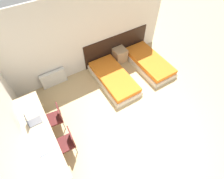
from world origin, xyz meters
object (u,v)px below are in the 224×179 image
Objects in this scene: bed_near_door at (149,62)px; nightstand at (120,55)px; laptop at (32,121)px; bed_near_window at (114,79)px; chair_near_notebook at (67,141)px; chair_near_laptop at (56,117)px.

nightstand is (-0.76, 0.79, 0.10)m from bed_near_door.
nightstand is 1.63× the size of laptop.
nightstand is 3.79m from laptop.
bed_near_window is 3.79× the size of nightstand.
bed_near_door is at bearing 8.56° from laptop.
nightstand is at bearing 46.12° from bed_near_window.
bed_near_door is at bearing 24.00° from chair_near_notebook.
bed_near_door is 2.33× the size of chair_near_laptop.
laptop is (-2.70, -0.65, 0.67)m from bed_near_window.
chair_near_laptop is 0.63m from laptop.
bed_near_window is at bearing 180.00° from bed_near_door.
nightstand is at bearing 32.80° from chair_near_laptop.
nightstand is 3.25m from chair_near_laptop.
chair_near_laptop is (-2.94, -1.38, 0.22)m from nightstand.
chair_near_notebook reaches higher than nightstand.
bed_near_window is at bearing 22.85° from chair_near_laptop.
nightstand is 0.62× the size of chair_near_notebook.
chair_near_laptop is 1.00× the size of chair_near_notebook.
chair_near_laptop is 2.64× the size of laptop.
chair_near_notebook is (0.00, -0.79, 0.00)m from chair_near_laptop.
bed_near_door is at bearing 0.00° from bed_near_window.
chair_near_notebook is at bearing -54.94° from laptop.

